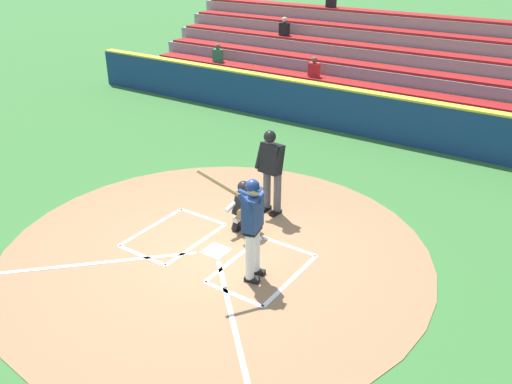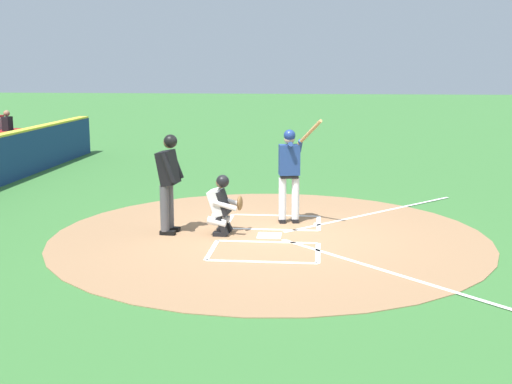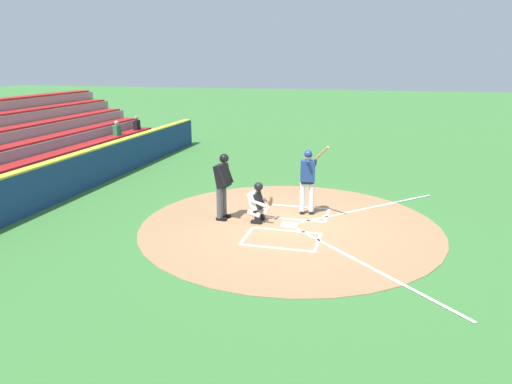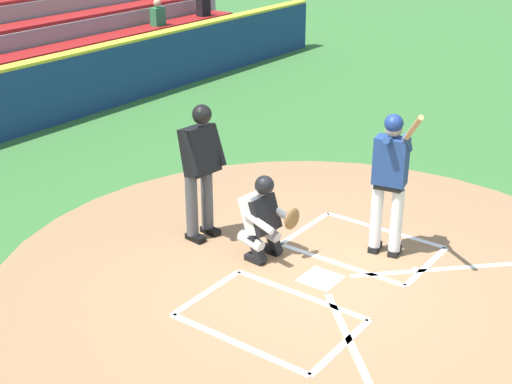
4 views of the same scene
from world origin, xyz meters
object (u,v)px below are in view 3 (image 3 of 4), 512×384
(baseball, at_px, (324,217))
(plate_umpire, at_px, (223,182))
(batter, at_px, (308,177))
(catcher, at_px, (258,201))

(baseball, bearing_deg, plate_umpire, -73.16)
(batter, distance_m, baseball, 1.20)
(batter, xyz_separation_m, baseball, (0.20, 0.52, -1.06))
(plate_umpire, xyz_separation_m, baseball, (-0.82, 2.71, -1.04))
(batter, distance_m, catcher, 1.64)
(batter, height_order, baseball, batter)
(batter, distance_m, plate_umpire, 2.42)
(plate_umpire, bearing_deg, baseball, 106.84)
(catcher, height_order, plate_umpire, plate_umpire)
(catcher, height_order, baseball, catcher)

